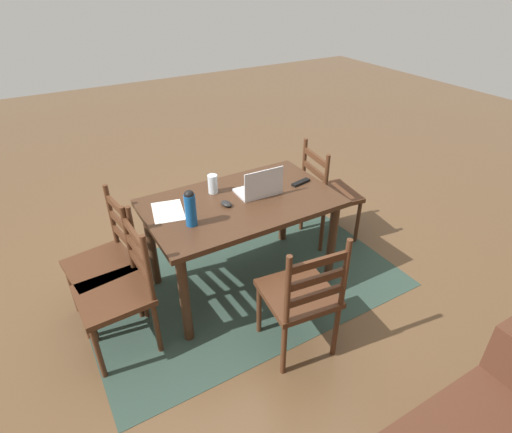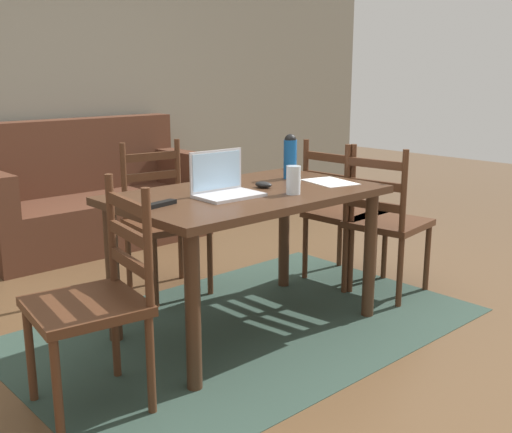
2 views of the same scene
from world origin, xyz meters
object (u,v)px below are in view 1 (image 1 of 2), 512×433
drinking_glass (213,184)px  tv_remote (301,182)px  laptop (260,188)px  chair_right_near (106,263)px  chair_left_near (328,194)px  water_bottle (190,207)px  dining_table (241,213)px  chair_right_far (119,291)px  computer_mouse (226,204)px  chair_far_head (301,296)px

drinking_glass → tv_remote: 0.70m
laptop → chair_right_near: bearing=-8.2°
chair_left_near → water_bottle: bearing=11.6°
dining_table → laptop: bearing=-176.8°
chair_right_far → laptop: 1.23m
water_bottle → dining_table: bearing=-164.8°
chair_left_near → computer_mouse: 1.18m
chair_far_head → chair_right_near: bearing=-44.5°
dining_table → chair_far_head: 0.82m
chair_left_near → laptop: 0.91m
chair_left_near → dining_table: bearing=10.0°
chair_far_head → water_bottle: (0.44, -0.68, 0.44)m
chair_far_head → chair_right_far: bearing=-32.5°
water_bottle → drinking_glass: size_ratio=1.79×
laptop → computer_mouse: laptop is taller
chair_left_near → laptop: laptop is taller
chair_far_head → water_bottle: size_ratio=3.65×
water_bottle → drinking_glass: 0.47m
chair_right_near → drinking_glass: bearing=-177.3°
dining_table → chair_right_near: (0.99, -0.18, -0.20)m
chair_right_far → chair_left_near: 2.01m
tv_remote → computer_mouse: bearing=-99.5°
laptop → computer_mouse: 0.30m
dining_table → water_bottle: bearing=15.2°
laptop → water_bottle: water_bottle is taller
chair_right_far → drinking_glass: chair_right_far is taller
chair_far_head → tv_remote: 1.01m
chair_right_near → chair_far_head: same height
chair_left_near → computer_mouse: bearing=9.5°
dining_table → laptop: (-0.17, -0.01, 0.17)m
chair_right_far → drinking_glass: 1.02m
chair_far_head → chair_left_near: same height
laptop → chair_right_far: bearing=8.7°
chair_far_head → drinking_glass: chair_far_head is taller
dining_table → chair_left_near: chair_left_near is taller
laptop → drinking_glass: 0.36m
dining_table → chair_left_near: (-0.99, -0.18, -0.20)m
laptop → computer_mouse: size_ratio=3.27×
computer_mouse → chair_left_near: bearing=176.1°
chair_right_near → tv_remote: chair_right_near is taller
tv_remote → water_bottle: bearing=-93.5°
chair_far_head → computer_mouse: size_ratio=9.50×
chair_right_far → dining_table: bearing=-170.4°
chair_left_near → laptop: (0.82, 0.17, 0.36)m
dining_table → laptop: size_ratio=4.30×
chair_far_head → computer_mouse: 0.86m
dining_table → chair_left_near: bearing=-170.0°
chair_right_far → tv_remote: bearing=-173.8°
dining_table → laptop: laptop is taller
dining_table → drinking_glass: bearing=-60.5°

